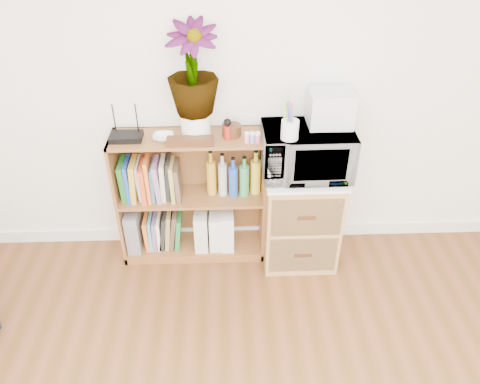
{
  "coord_description": "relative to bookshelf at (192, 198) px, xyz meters",
  "views": [
    {
      "loc": [
        -0.11,
        -0.54,
        2.35
      ],
      "look_at": [
        -0.02,
        1.95,
        0.62
      ],
      "focal_mm": 35.0,
      "sensor_mm": 36.0,
      "label": 1
    }
  ],
  "objects": [
    {
      "name": "magazine_holder_mid",
      "position": [
        0.16,
        -0.01,
        -0.27
      ],
      "size": [
        0.09,
        0.22,
        0.27
      ],
      "primitive_type": "cube",
      "color": "silver",
      "rests_on": "bookshelf"
    },
    {
      "name": "router",
      "position": [
        -0.38,
        -0.02,
        0.49
      ],
      "size": [
        0.2,
        0.13,
        0.04
      ],
      "primitive_type": "cube",
      "color": "black",
      "rests_on": "bookshelf"
    },
    {
      "name": "skirting_board",
      "position": [
        0.35,
        0.14,
        -0.42
      ],
      "size": [
        4.0,
        0.02,
        0.1
      ],
      "primitive_type": "cube",
      "color": "white",
      "rests_on": "ground"
    },
    {
      "name": "pen_cup",
      "position": [
        0.62,
        -0.19,
        0.61
      ],
      "size": [
        0.1,
        0.1,
        0.12
      ],
      "primitive_type": "cylinder",
      "color": "white",
      "rests_on": "microwave"
    },
    {
      "name": "plant_pot",
      "position": [
        0.05,
        0.02,
        0.55
      ],
      "size": [
        0.18,
        0.18,
        0.16
      ],
      "primitive_type": "cylinder",
      "color": "white",
      "rests_on": "bookshelf"
    },
    {
      "name": "magazine_holder_right",
      "position": [
        0.24,
        -0.01,
        -0.26
      ],
      "size": [
        0.09,
        0.23,
        0.29
      ],
      "primitive_type": "cube",
      "color": "white",
      "rests_on": "bookshelf"
    },
    {
      "name": "wooden_bowl",
      "position": [
        0.28,
        0.01,
        0.51
      ],
      "size": [
        0.12,
        0.12,
        0.07
      ],
      "primitive_type": "cylinder",
      "color": "#321B0D",
      "rests_on": "bookshelf"
    },
    {
      "name": "paint_jars",
      "position": [
        0.41,
        -0.09,
        0.5
      ],
      "size": [
        0.1,
        0.04,
        0.05
      ],
      "primitive_type": "cube",
      "color": "#DC7A82",
      "rests_on": "bookshelf"
    },
    {
      "name": "kokeshi_doll",
      "position": [
        0.25,
        -0.04,
        0.52
      ],
      "size": [
        0.04,
        0.04,
        0.09
      ],
      "primitive_type": "cylinder",
      "color": "maroon",
      "rests_on": "bookshelf"
    },
    {
      "name": "lower_books",
      "position": [
        -0.22,
        -0.0,
        -0.27
      ],
      "size": [
        0.27,
        0.19,
        0.3
      ],
      "color": "orange",
      "rests_on": "bookshelf"
    },
    {
      "name": "file_box",
      "position": [
        -0.43,
        0.0,
        -0.25
      ],
      "size": [
        0.09,
        0.25,
        0.31
      ],
      "primitive_type": "cube",
      "color": "slate",
      "rests_on": "bookshelf"
    },
    {
      "name": "trinket_box",
      "position": [
        0.02,
        -0.1,
        0.5
      ],
      "size": [
        0.29,
        0.07,
        0.05
      ],
      "primitive_type": "cube",
      "color": "#3A2310",
      "rests_on": "bookshelf"
    },
    {
      "name": "small_appliance",
      "position": [
        0.89,
        -0.01,
        0.66
      ],
      "size": [
        0.27,
        0.22,
        0.21
      ],
      "primitive_type": "cube",
      "color": "silver",
      "rests_on": "microwave"
    },
    {
      "name": "white_bowl",
      "position": [
        -0.15,
        -0.03,
        0.49
      ],
      "size": [
        0.13,
        0.13,
        0.03
      ],
      "primitive_type": "imported",
      "color": "white",
      "rests_on": "bookshelf"
    },
    {
      "name": "magazine_holder_left",
      "position": [
        0.05,
        -0.01,
        -0.26
      ],
      "size": [
        0.09,
        0.24,
        0.29
      ],
      "primitive_type": "cube",
      "color": "silver",
      "rests_on": "bookshelf"
    },
    {
      "name": "wicker_unit",
      "position": [
        0.75,
        -0.08,
        -0.12
      ],
      "size": [
        0.5,
        0.45,
        0.7
      ],
      "primitive_type": "cube",
      "color": "#9E7542",
      "rests_on": "ground"
    },
    {
      "name": "microwave",
      "position": [
        0.75,
        -0.08,
        0.4
      ],
      "size": [
        0.57,
        0.39,
        0.31
      ],
      "primitive_type": "imported",
      "rotation": [
        0.0,
        0.0,
        0.01
      ],
      "color": "white",
      "rests_on": "wicker_unit"
    },
    {
      "name": "potted_plant",
      "position": [
        0.05,
        0.02,
        0.91
      ],
      "size": [
        0.31,
        0.31,
        0.55
      ],
      "primitive_type": "imported",
      "color": "#346B2A",
      "rests_on": "plant_pot"
    },
    {
      "name": "cookbooks",
      "position": [
        -0.27,
        -0.0,
        0.16
      ],
      "size": [
        0.4,
        0.2,
        0.31
      ],
      "color": "#1C6922",
      "rests_on": "bookshelf"
    },
    {
      "name": "bookshelf",
      "position": [
        0.0,
        0.0,
        0.0
      ],
      "size": [
        1.0,
        0.3,
        0.95
      ],
      "primitive_type": "cube",
      "color": "brown",
      "rests_on": "ground"
    },
    {
      "name": "liquor_bottles",
      "position": [
        0.3,
        0.0,
        0.18
      ],
      "size": [
        0.37,
        0.07,
        0.32
      ],
      "color": "#BA9022",
      "rests_on": "bookshelf"
    }
  ]
}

